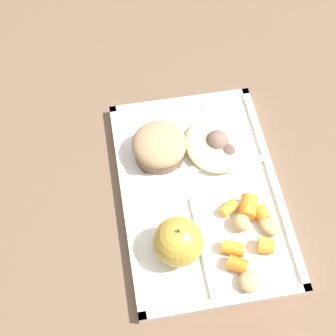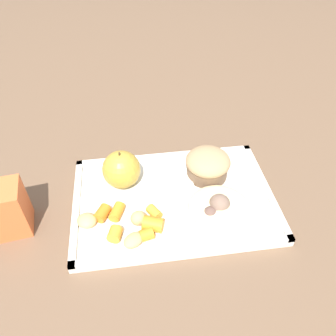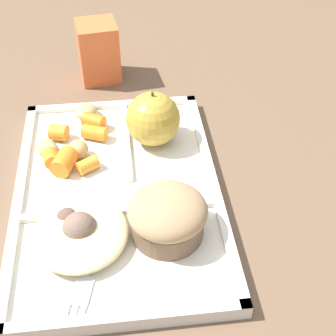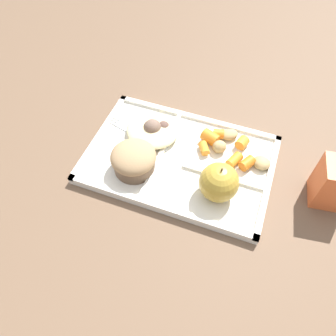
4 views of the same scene
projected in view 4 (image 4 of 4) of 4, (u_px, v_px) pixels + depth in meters
ground at (179, 162)px, 0.69m from camera, size 6.00×6.00×0.00m
lunch_tray at (180, 160)px, 0.68m from camera, size 0.38×0.25×0.02m
green_apple at (219, 182)px, 0.60m from camera, size 0.07×0.07×0.08m
bran_muffin at (134, 159)px, 0.64m from camera, size 0.09×0.09×0.06m
carrot_slice_diagonal at (247, 163)px, 0.66m from camera, size 0.03×0.04×0.02m
carrot_slice_edge at (210, 137)px, 0.69m from camera, size 0.04×0.04×0.03m
carrot_slice_tilted at (204, 148)px, 0.68m from camera, size 0.03×0.03×0.02m
carrot_slice_small at (234, 160)px, 0.66m from camera, size 0.03×0.04×0.02m
carrot_slice_large at (218, 134)px, 0.70m from camera, size 0.03×0.03×0.02m
carrot_slice_back at (242, 143)px, 0.69m from camera, size 0.03×0.03×0.02m
potato_chunk_small at (262, 163)px, 0.66m from camera, size 0.05×0.05×0.02m
potato_chunk_large at (229, 135)px, 0.70m from camera, size 0.05×0.04×0.02m
potato_chunk_wedge at (219, 147)px, 0.68m from camera, size 0.04×0.04×0.03m
egg_noodle_pile at (153, 130)px, 0.71m from camera, size 0.11×0.11×0.03m
meatball_side at (152, 128)px, 0.70m from camera, size 0.04×0.04×0.04m
meatball_center at (153, 129)px, 0.70m from camera, size 0.03×0.03×0.03m
meatball_back at (157, 128)px, 0.71m from camera, size 0.03×0.03×0.03m
meatball_front at (164, 127)px, 0.71m from camera, size 0.03×0.03×0.03m
plastic_fork at (133, 131)px, 0.72m from camera, size 0.16×0.05×0.00m
milk_carton at (334, 183)px, 0.60m from camera, size 0.07×0.07×0.10m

